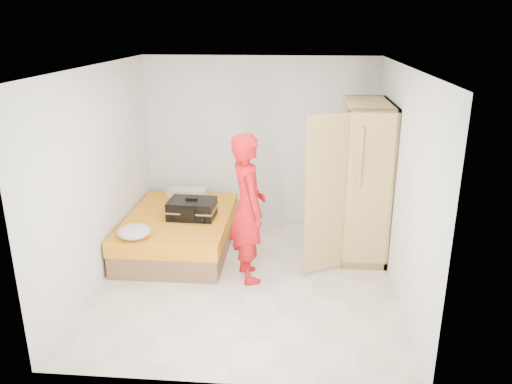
# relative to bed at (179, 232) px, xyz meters

# --- Properties ---
(room) EXTENTS (4.00, 4.02, 2.60)m
(room) POSITION_rel_bed_xyz_m (1.05, -0.76, 1.05)
(room) COLOR beige
(room) RESTS_ON ground
(bed) EXTENTS (1.42, 2.02, 0.50)m
(bed) POSITION_rel_bed_xyz_m (0.00, 0.00, 0.00)
(bed) COLOR brown
(bed) RESTS_ON ground
(wardrobe) EXTENTS (1.10, 1.47, 2.10)m
(wardrobe) POSITION_rel_bed_xyz_m (2.51, 0.09, 0.75)
(wardrobe) COLOR tan
(wardrobe) RESTS_ON ground
(person) EXTENTS (0.65, 0.79, 1.86)m
(person) POSITION_rel_bed_xyz_m (1.06, -0.76, 0.68)
(person) COLOR red
(person) RESTS_ON ground
(suitcase) EXTENTS (0.67, 0.51, 0.28)m
(suitcase) POSITION_rel_bed_xyz_m (0.21, -0.05, 0.37)
(suitcase) COLOR black
(suitcase) RESTS_ON bed
(round_cushion) EXTENTS (0.42, 0.42, 0.16)m
(round_cushion) POSITION_rel_bed_xyz_m (-0.37, -0.79, 0.33)
(round_cushion) COLOR beige
(round_cushion) RESTS_ON bed
(pillow) EXTENTS (0.62, 0.36, 0.11)m
(pillow) POSITION_rel_bed_xyz_m (-0.06, 0.85, 0.30)
(pillow) COLOR beige
(pillow) RESTS_ON bed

